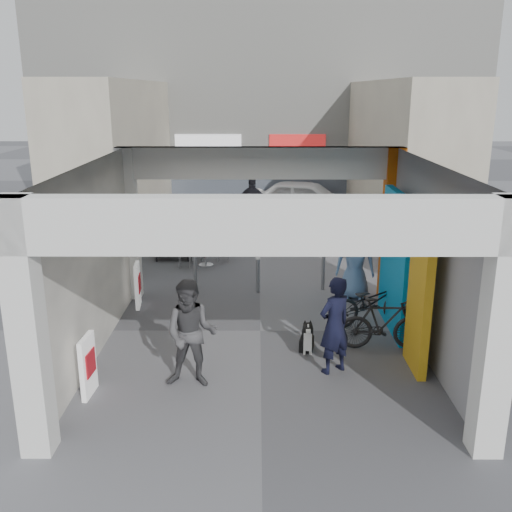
{
  "coord_description": "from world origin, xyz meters",
  "views": [
    {
      "loc": [
        -0.06,
        -10.7,
        4.7
      ],
      "look_at": [
        -0.09,
        1.0,
        1.29
      ],
      "focal_mm": 40.0,
      "sensor_mm": 36.0,
      "label": 1
    }
  ],
  "objects_px": {
    "man_crates": "(253,204)",
    "cafe_set": "(203,252)",
    "produce_stand": "(173,250)",
    "man_back_turned": "(191,334)",
    "bicycle_front": "(371,302)",
    "bicycle_rear": "(383,324)",
    "white_van": "(307,201)",
    "man_with_dog": "(335,325)",
    "border_collie": "(307,339)",
    "man_elderly": "(355,261)"
  },
  "relations": [
    {
      "from": "man_crates",
      "to": "cafe_set",
      "type": "bearing_deg",
      "value": 80.93
    },
    {
      "from": "cafe_set",
      "to": "man_crates",
      "type": "xyz_separation_m",
      "value": [
        1.38,
        4.02,
        0.62
      ]
    },
    {
      "from": "produce_stand",
      "to": "man_back_turned",
      "type": "relative_size",
      "value": 0.6
    },
    {
      "from": "man_crates",
      "to": "bicycle_front",
      "type": "xyz_separation_m",
      "value": [
        2.53,
        -8.42,
        -0.43
      ]
    },
    {
      "from": "bicycle_rear",
      "to": "white_van",
      "type": "relative_size",
      "value": 0.38
    },
    {
      "from": "produce_stand",
      "to": "man_crates",
      "type": "relative_size",
      "value": 0.59
    },
    {
      "from": "man_crates",
      "to": "bicycle_front",
      "type": "relative_size",
      "value": 0.99
    },
    {
      "from": "man_with_dog",
      "to": "white_van",
      "type": "distance_m",
      "value": 11.93
    },
    {
      "from": "cafe_set",
      "to": "border_collie",
      "type": "xyz_separation_m",
      "value": [
        2.48,
        -5.76,
        -0.04
      ]
    },
    {
      "from": "man_back_turned",
      "to": "man_elderly",
      "type": "height_order",
      "value": "same"
    },
    {
      "from": "cafe_set",
      "to": "man_crates",
      "type": "distance_m",
      "value": 4.29
    },
    {
      "from": "bicycle_front",
      "to": "bicycle_rear",
      "type": "distance_m",
      "value": 1.2
    },
    {
      "from": "border_collie",
      "to": "man_elderly",
      "type": "bearing_deg",
      "value": 78.33
    },
    {
      "from": "cafe_set",
      "to": "bicycle_front",
      "type": "height_order",
      "value": "bicycle_front"
    },
    {
      "from": "bicycle_front",
      "to": "man_crates",
      "type": "bearing_deg",
      "value": -2.63
    },
    {
      "from": "produce_stand",
      "to": "bicycle_rear",
      "type": "distance_m",
      "value": 7.62
    },
    {
      "from": "man_crates",
      "to": "bicycle_rear",
      "type": "bearing_deg",
      "value": 114.64
    },
    {
      "from": "produce_stand",
      "to": "border_collie",
      "type": "bearing_deg",
      "value": -71.4
    },
    {
      "from": "man_elderly",
      "to": "bicycle_rear",
      "type": "xyz_separation_m",
      "value": [
        0.1,
        -2.74,
        -0.4
      ]
    },
    {
      "from": "man_with_dog",
      "to": "man_elderly",
      "type": "xyz_separation_m",
      "value": [
        0.95,
        3.65,
        0.04
      ]
    },
    {
      "from": "cafe_set",
      "to": "white_van",
      "type": "distance_m",
      "value": 6.39
    },
    {
      "from": "man_with_dog",
      "to": "bicycle_rear",
      "type": "xyz_separation_m",
      "value": [
        1.05,
        0.91,
        -0.36
      ]
    },
    {
      "from": "border_collie",
      "to": "man_with_dog",
      "type": "relative_size",
      "value": 0.38
    },
    {
      "from": "cafe_set",
      "to": "border_collie",
      "type": "distance_m",
      "value": 6.27
    },
    {
      "from": "cafe_set",
      "to": "man_elderly",
      "type": "xyz_separation_m",
      "value": [
        3.81,
        -2.87,
        0.61
      ]
    },
    {
      "from": "man_elderly",
      "to": "white_van",
      "type": "height_order",
      "value": "man_elderly"
    },
    {
      "from": "cafe_set",
      "to": "man_elderly",
      "type": "distance_m",
      "value": 4.81
    },
    {
      "from": "cafe_set",
      "to": "white_van",
      "type": "xyz_separation_m",
      "value": [
        3.39,
        5.4,
        0.47
      ]
    },
    {
      "from": "man_back_turned",
      "to": "border_collie",
      "type": "bearing_deg",
      "value": 35.66
    },
    {
      "from": "man_with_dog",
      "to": "white_van",
      "type": "height_order",
      "value": "man_with_dog"
    },
    {
      "from": "produce_stand",
      "to": "white_van",
      "type": "relative_size",
      "value": 0.24
    },
    {
      "from": "border_collie",
      "to": "man_back_turned",
      "type": "bearing_deg",
      "value": -135.09
    },
    {
      "from": "man_with_dog",
      "to": "bicycle_front",
      "type": "relative_size",
      "value": 0.93
    },
    {
      "from": "produce_stand",
      "to": "man_back_turned",
      "type": "height_order",
      "value": "man_back_turned"
    },
    {
      "from": "border_collie",
      "to": "produce_stand",
      "type": "bearing_deg",
      "value": 132.13
    },
    {
      "from": "man_elderly",
      "to": "bicycle_rear",
      "type": "bearing_deg",
      "value": -79.86
    },
    {
      "from": "man_elderly",
      "to": "white_van",
      "type": "bearing_deg",
      "value": 101.06
    },
    {
      "from": "man_elderly",
      "to": "man_crates",
      "type": "distance_m",
      "value": 7.3
    },
    {
      "from": "man_elderly",
      "to": "white_van",
      "type": "relative_size",
      "value": 0.4
    },
    {
      "from": "man_back_turned",
      "to": "man_elderly",
      "type": "distance_m",
      "value": 5.3
    },
    {
      "from": "man_back_turned",
      "to": "man_crates",
      "type": "distance_m",
      "value": 11.04
    },
    {
      "from": "bicycle_rear",
      "to": "bicycle_front",
      "type": "bearing_deg",
      "value": 1.06
    },
    {
      "from": "border_collie",
      "to": "bicycle_rear",
      "type": "relative_size",
      "value": 0.39
    },
    {
      "from": "man_with_dog",
      "to": "border_collie",
      "type": "bearing_deg",
      "value": -96.16
    },
    {
      "from": "man_elderly",
      "to": "man_with_dog",
      "type": "bearing_deg",
      "value": -96.47
    },
    {
      "from": "produce_stand",
      "to": "border_collie",
      "type": "relative_size",
      "value": 1.66
    },
    {
      "from": "man_with_dog",
      "to": "man_crates",
      "type": "xyz_separation_m",
      "value": [
        -1.48,
        10.54,
        0.05
      ]
    },
    {
      "from": "cafe_set",
      "to": "man_back_turned",
      "type": "bearing_deg",
      "value": -86.06
    },
    {
      "from": "white_van",
      "to": "man_back_turned",
      "type": "bearing_deg",
      "value": -179.01
    },
    {
      "from": "produce_stand",
      "to": "bicycle_rear",
      "type": "bearing_deg",
      "value": -61.35
    }
  ]
}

